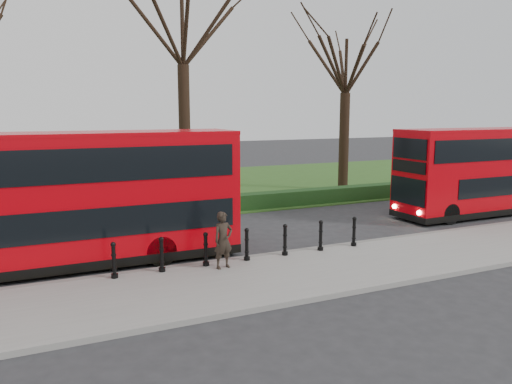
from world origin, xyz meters
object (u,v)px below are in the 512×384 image
bus_lead (69,200)px  pedestrian (223,240)px  bus_rear (492,171)px  bollard_row (247,245)px

bus_lead → pedestrian: bus_lead is taller
bus_rear → pedestrian: bearing=-168.4°
bus_rear → pedestrian: size_ratio=5.87×
bus_lead → pedestrian: (4.13, -2.55, -1.10)m
bollard_row → pedestrian: pedestrian is taller
pedestrian → bus_rear: bearing=1.0°
bollard_row → bus_lead: bus_lead is taller
bollard_row → pedestrian: bearing=-155.8°
bus_rear → pedestrian: 15.14m
bus_lead → pedestrian: bearing=-31.7°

